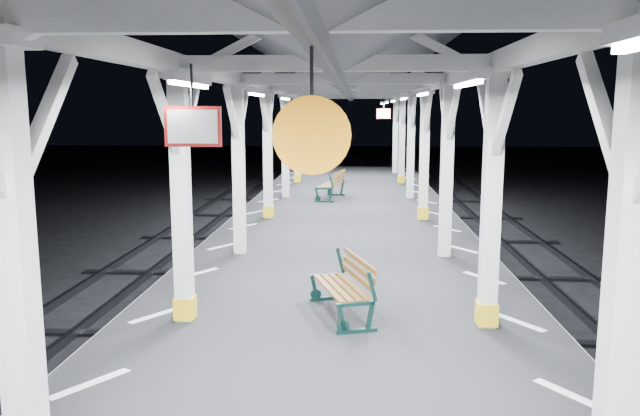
{
  "coord_description": "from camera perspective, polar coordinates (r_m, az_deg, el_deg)",
  "views": [
    {
      "loc": [
        0.28,
        -5.94,
        3.81
      ],
      "look_at": [
        -0.31,
        4.22,
        2.2
      ],
      "focal_mm": 35.0,
      "sensor_mm": 36.0,
      "label": 1
    }
  ],
  "objects": [
    {
      "name": "hazard_stripes_right",
      "position": [
        6.92,
        22.15,
        -15.65
      ],
      "size": [
        1.0,
        48.0,
        0.01
      ],
      "primitive_type": "cube",
      "color": "silver",
      "rests_on": "platform"
    },
    {
      "name": "bench_mid",
      "position": [
        8.63,
        2.48,
        -7.04
      ],
      "size": [
        0.97,
        1.58,
        0.81
      ],
      "rotation": [
        0.0,
        0.0,
        0.31
      ],
      "color": "#10302B",
      "rests_on": "platform"
    },
    {
      "name": "hazard_stripes_left",
      "position": [
        7.11,
        -20.25,
        -14.83
      ],
      "size": [
        1.0,
        48.0,
        0.01
      ],
      "primitive_type": "cube",
      "color": "silver",
      "rests_on": "platform"
    },
    {
      "name": "bench_far",
      "position": [
        19.72,
        1.23,
        2.19
      ],
      "size": [
        0.92,
        1.74,
        0.9
      ],
      "rotation": [
        0.0,
        0.0,
        -0.19
      ],
      "color": "#10302B",
      "rests_on": "platform"
    },
    {
      "name": "canopy",
      "position": [
        5.98,
        0.65,
        16.16
      ],
      "size": [
        5.4,
        49.0,
        4.65
      ],
      "color": "silver",
      "rests_on": "platform"
    }
  ]
}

